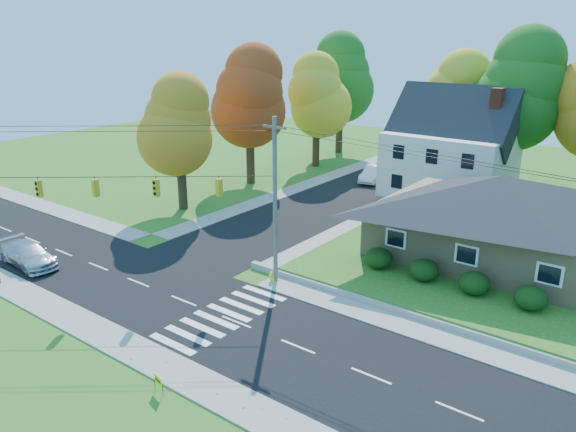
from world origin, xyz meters
name	(u,v)px	position (x,y,z in m)	size (l,w,h in m)	color
ground	(236,322)	(0.00, 0.00, 0.00)	(120.00, 120.00, 0.00)	#3D7923
road_main	(236,322)	(0.00, 0.00, 0.01)	(90.00, 8.00, 0.02)	black
road_cross	(358,190)	(-8.00, 26.00, 0.01)	(8.00, 44.00, 0.02)	black
sidewalk_north	(293,288)	(0.00, 5.00, 0.04)	(90.00, 2.00, 0.08)	#9C9A90
sidewalk_south	(162,365)	(0.00, -5.00, 0.04)	(90.00, 2.00, 0.08)	#9C9A90
ranch_house	(497,216)	(8.00, 16.00, 3.27)	(14.60, 10.60, 5.40)	tan
colonial_house	(451,150)	(0.04, 28.00, 4.58)	(10.40, 8.40, 9.60)	silver
hedge_row	(449,276)	(7.50, 9.80, 1.14)	(10.70, 1.70, 1.27)	#163A10
traffic_infrastructure	(249,222)	(-0.15, 1.35, 5.15)	(38.10, 10.66, 10.00)	#666059
tree_lot_0	(458,99)	(-2.00, 34.00, 8.31)	(6.72, 6.72, 12.51)	#3F2A19
tree_lot_1	(522,90)	(4.00, 33.00, 9.61)	(7.84, 7.84, 14.60)	#3F2A19
tree_west_0	(178,125)	(-17.00, 12.00, 7.15)	(6.16, 6.16, 11.47)	#3F2A19
tree_west_1	(249,97)	(-18.00, 22.00, 8.46)	(7.28, 7.28, 13.56)	#3F2A19
tree_west_2	(317,96)	(-17.00, 32.00, 7.81)	(6.72, 6.72, 12.51)	#3F2A19
tree_west_3	(341,78)	(-19.00, 40.00, 9.11)	(7.84, 7.84, 14.60)	#3F2A19
silver_sedan	(28,255)	(-15.75, -2.55, 0.75)	(2.05, 5.03, 1.46)	silver
white_car	(374,174)	(-8.43, 29.84, 0.81)	(1.66, 4.77, 1.57)	white
fire_hydrant	(271,277)	(-1.61, 4.92, 0.33)	(0.40, 0.31, 0.70)	#FFF41E
yard_sign	(158,381)	(1.48, -6.46, 0.61)	(0.66, 0.21, 0.85)	black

